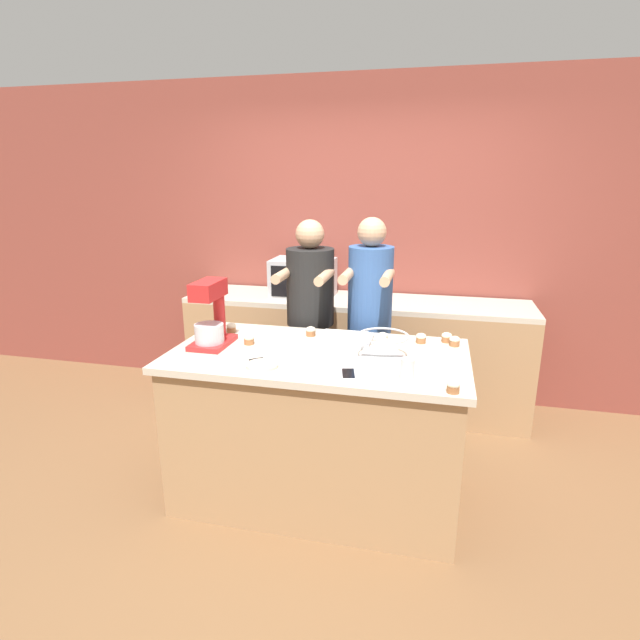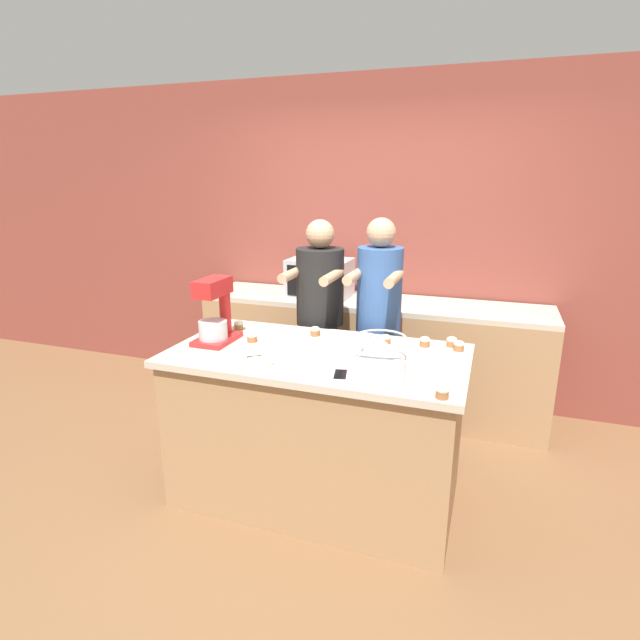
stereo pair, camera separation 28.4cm
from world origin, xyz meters
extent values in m
plane|color=brown|center=(0.00, 0.00, 0.00)|extent=(16.00, 16.00, 0.00)
cube|color=brown|center=(0.00, 1.66, 1.35)|extent=(10.00, 0.06, 2.70)
cube|color=#A87F56|center=(0.00, 0.00, 0.44)|extent=(1.62, 0.85, 0.89)
cube|color=beige|center=(0.00, 0.00, 0.91)|extent=(1.69, 0.90, 0.04)
cube|color=#A87F56|center=(0.00, 1.31, 0.45)|extent=(2.80, 0.60, 0.89)
cube|color=beige|center=(0.00, 1.31, 0.91)|extent=(2.80, 0.60, 0.04)
cylinder|color=#33384C|center=(-0.22, 0.67, 0.45)|extent=(0.26, 0.26, 0.90)
cylinder|color=black|center=(-0.22, 0.67, 1.16)|extent=(0.33, 0.33, 0.53)
sphere|color=tan|center=(-0.22, 0.67, 1.52)|extent=(0.20, 0.20, 0.20)
cylinder|color=tan|center=(-0.36, 0.50, 1.27)|extent=(0.06, 0.34, 0.06)
cylinder|color=tan|center=(-0.08, 0.50, 1.27)|extent=(0.06, 0.34, 0.06)
cylinder|color=brown|center=(0.20, 0.67, 0.43)|extent=(0.24, 0.24, 0.87)
cylinder|color=#335693|center=(0.20, 0.67, 1.16)|extent=(0.30, 0.30, 0.59)
sphere|color=tan|center=(0.20, 0.67, 1.55)|extent=(0.19, 0.19, 0.19)
cylinder|color=tan|center=(0.07, 0.50, 1.29)|extent=(0.06, 0.34, 0.06)
cylinder|color=tan|center=(0.33, 0.50, 1.29)|extent=(0.06, 0.34, 0.06)
cube|color=red|center=(-0.64, -0.02, 0.94)|extent=(0.20, 0.30, 0.03)
cylinder|color=red|center=(-0.64, 0.10, 1.09)|extent=(0.07, 0.07, 0.26)
cube|color=red|center=(-0.64, -0.03, 1.27)|extent=(0.13, 0.26, 0.10)
cylinder|color=#BCBCC1|center=(-0.64, -0.06, 1.01)|extent=(0.17, 0.17, 0.11)
cone|color=#BCBCC1|center=(0.37, -0.02, 1.00)|extent=(0.28, 0.28, 0.14)
torus|color=#BCBCC1|center=(0.37, -0.02, 1.07)|extent=(0.28, 0.28, 0.01)
cube|color=#BCBCC1|center=(0.11, 0.23, 0.94)|extent=(0.34, 0.26, 0.02)
cube|color=white|center=(0.11, 0.23, 0.96)|extent=(0.28, 0.21, 0.02)
cube|color=#B7B7BC|center=(-0.44, 1.31, 1.09)|extent=(0.51, 0.35, 0.31)
cube|color=black|center=(-0.49, 1.13, 1.09)|extent=(0.35, 0.01, 0.25)
cube|color=#2D2D2D|center=(-0.26, 1.13, 1.09)|extent=(0.10, 0.01, 0.25)
cube|color=silver|center=(0.23, -0.30, 0.93)|extent=(0.10, 0.16, 0.01)
cube|color=black|center=(0.23, -0.30, 0.94)|extent=(0.09, 0.14, 0.00)
cylinder|color=silver|center=(0.52, -0.29, 0.99)|extent=(0.07, 0.07, 0.11)
cylinder|color=beige|center=(-0.23, -0.29, 0.94)|extent=(0.17, 0.17, 0.02)
cube|color=#BCBCC1|center=(-0.22, -0.13, 0.93)|extent=(0.12, 0.10, 0.01)
cube|color=black|center=(-0.30, -0.20, 0.93)|extent=(0.07, 0.06, 0.01)
cylinder|color=#9E6038|center=(-0.64, 0.25, 0.95)|extent=(0.06, 0.06, 0.03)
ellipsoid|color=beige|center=(-0.64, 0.25, 0.97)|extent=(0.06, 0.06, 0.04)
cylinder|color=#9E6038|center=(0.72, 0.36, 0.95)|extent=(0.06, 0.06, 0.03)
ellipsoid|color=beige|center=(0.72, 0.36, 0.97)|extent=(0.06, 0.06, 0.04)
cylinder|color=#9E6038|center=(-0.12, 0.29, 0.95)|extent=(0.06, 0.06, 0.03)
ellipsoid|color=beige|center=(-0.12, 0.29, 0.97)|extent=(0.06, 0.06, 0.04)
cylinder|color=#9E6038|center=(0.74, -0.39, 0.95)|extent=(0.06, 0.06, 0.03)
ellipsoid|color=beige|center=(0.74, -0.39, 0.97)|extent=(0.06, 0.06, 0.04)
cylinder|color=#9E6038|center=(0.32, 0.19, 0.95)|extent=(0.06, 0.06, 0.03)
ellipsoid|color=beige|center=(0.32, 0.19, 0.97)|extent=(0.06, 0.06, 0.04)
cylinder|color=#9E6038|center=(-0.44, 0.05, 0.95)|extent=(0.06, 0.06, 0.03)
ellipsoid|color=beige|center=(-0.44, 0.05, 0.97)|extent=(0.06, 0.06, 0.04)
cylinder|color=#9E6038|center=(0.34, 0.27, 0.95)|extent=(0.06, 0.06, 0.03)
ellipsoid|color=beige|center=(0.34, 0.27, 0.97)|extent=(0.06, 0.06, 0.04)
cylinder|color=#9E6038|center=(0.57, 0.31, 0.95)|extent=(0.06, 0.06, 0.03)
ellipsoid|color=beige|center=(0.57, 0.31, 0.97)|extent=(0.06, 0.06, 0.04)
cylinder|color=#9E6038|center=(0.76, 0.29, 0.95)|extent=(0.06, 0.06, 0.03)
ellipsoid|color=beige|center=(0.76, 0.29, 0.97)|extent=(0.06, 0.06, 0.04)
camera|label=1|loc=(0.63, -2.62, 1.90)|focal=28.00mm
camera|label=2|loc=(0.90, -2.54, 1.90)|focal=28.00mm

